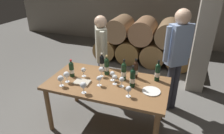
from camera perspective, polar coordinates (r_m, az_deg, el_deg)
ground_plane at (r=3.23m, az=-1.23°, el=-16.19°), size 14.00×14.00×0.00m
cellar_back_wall at (r=6.55m, az=12.45°, el=18.54°), size 10.00×0.24×2.80m
barrel_stack at (r=5.18m, az=8.98°, el=7.15°), size 2.49×0.90×1.15m
stone_pillar at (r=3.96m, az=25.78°, el=10.71°), size 0.32×0.32×2.60m
dining_table at (r=2.83m, az=-1.36°, el=-6.07°), size 1.70×0.90×0.76m
wine_bottle_0 at (r=2.63m, az=6.04°, el=-3.17°), size 0.07×0.07×0.31m
wine_bottle_1 at (r=2.79m, az=3.46°, el=-1.24°), size 0.07×0.07×0.32m
wine_bottle_2 at (r=2.94m, az=-1.57°, el=0.22°), size 0.07×0.07×0.31m
wine_bottle_3 at (r=3.07m, az=-2.96°, el=1.21°), size 0.07×0.07×0.29m
wine_bottle_4 at (r=2.84m, az=13.14°, el=-1.44°), size 0.07×0.07×0.32m
wine_bottle_5 at (r=2.87m, az=6.88°, el=-0.77°), size 0.07×0.07×0.30m
wine_bottle_6 at (r=2.95m, az=-11.72°, el=-0.60°), size 0.07×0.07×0.27m
wine_glass_0 at (r=2.69m, az=0.81°, el=-3.12°), size 0.07×0.07×0.14m
wine_glass_1 at (r=2.64m, az=2.86°, el=-3.75°), size 0.07×0.07×0.15m
wine_glass_2 at (r=2.52m, az=-8.36°, el=-5.33°), size 0.09×0.09×0.16m
wine_glass_3 at (r=2.73m, az=-14.77°, el=-3.33°), size 0.08×0.08×0.16m
wine_glass_4 at (r=2.44m, az=4.86°, el=-6.51°), size 0.07×0.07×0.15m
wine_glass_5 at (r=2.78m, az=0.10°, el=-2.06°), size 0.07×0.07×0.15m
wine_glass_6 at (r=2.89m, az=-3.14°, el=-0.82°), size 0.08×0.08×0.15m
wine_glass_7 at (r=2.66m, az=-3.79°, el=-3.47°), size 0.07×0.07×0.15m
wine_glass_8 at (r=2.92m, az=-8.33°, el=-0.95°), size 0.07×0.07×0.14m
wine_glass_9 at (r=2.81m, az=-13.14°, el=-2.23°), size 0.09×0.09×0.16m
tasting_notebook at (r=2.78m, az=-8.73°, el=-4.45°), size 0.22×0.17×0.03m
serving_plate at (r=2.62m, az=11.38°, el=-6.94°), size 0.24×0.24×0.01m
sommelier_presenting at (r=3.19m, az=18.52°, el=3.91°), size 0.40×0.35×1.72m
taster_seated_left at (r=3.45m, az=-3.16°, el=4.66°), size 0.31×0.45×1.54m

